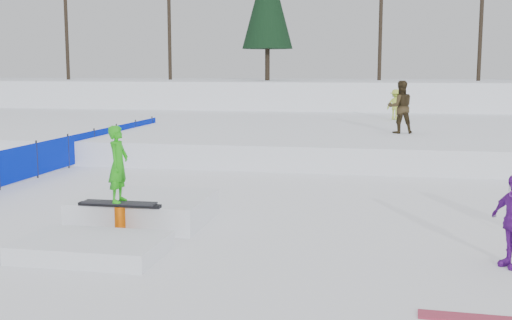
% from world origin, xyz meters
% --- Properties ---
extents(ground, '(120.00, 120.00, 0.00)m').
position_xyz_m(ground, '(0.00, 0.00, 0.00)').
color(ground, white).
extents(snow_berm, '(60.00, 14.00, 2.40)m').
position_xyz_m(snow_berm, '(0.00, 30.00, 1.20)').
color(snow_berm, white).
rests_on(snow_berm, ground).
extents(snow_midrise, '(50.00, 18.00, 0.80)m').
position_xyz_m(snow_midrise, '(0.00, 16.00, 0.40)').
color(snow_midrise, white).
rests_on(snow_midrise, ground).
extents(safety_fence, '(0.05, 16.00, 1.10)m').
position_xyz_m(safety_fence, '(-6.50, 6.60, 0.55)').
color(safety_fence, '#0015AF').
rests_on(safety_fence, ground).
extents(walker_olive, '(1.07, 0.91, 1.92)m').
position_xyz_m(walker_olive, '(3.92, 11.91, 1.76)').
color(walker_olive, '#322614').
rests_on(walker_olive, snow_midrise).
extents(walker_ygreen, '(1.05, 0.90, 1.40)m').
position_xyz_m(walker_ygreen, '(3.86, 18.31, 1.50)').
color(walker_ygreen, '#A9C43A').
rests_on(walker_ygreen, snow_midrise).
extents(loose_board_red, '(1.41, 0.33, 0.03)m').
position_xyz_m(loose_board_red, '(4.50, -3.94, 0.01)').
color(loose_board_red, maroon).
rests_on(loose_board_red, ground).
extents(jib_rail_feature, '(2.60, 4.40, 2.11)m').
position_xyz_m(jib_rail_feature, '(-1.48, -0.51, 0.30)').
color(jib_rail_feature, white).
rests_on(jib_rail_feature, ground).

